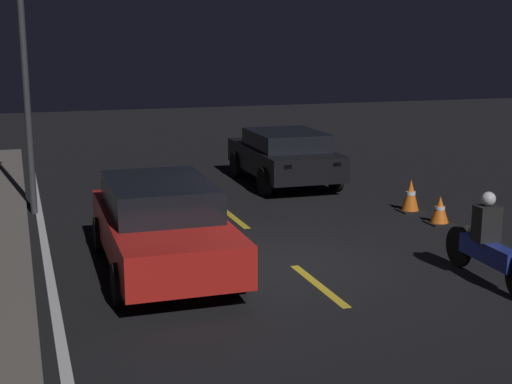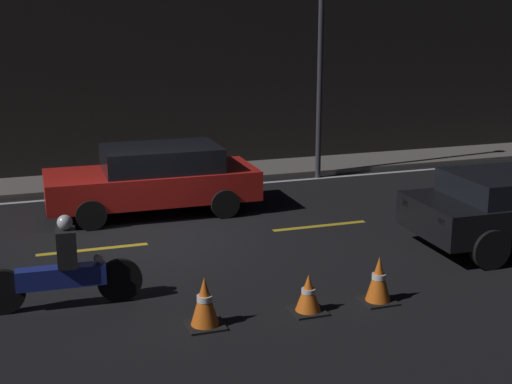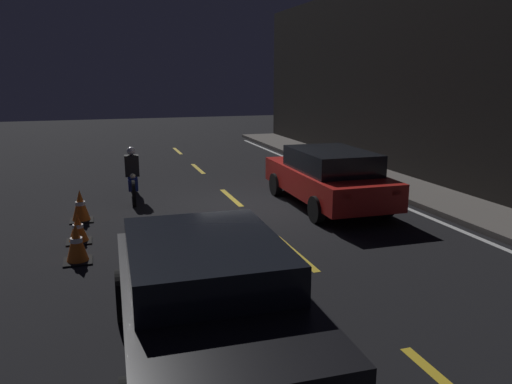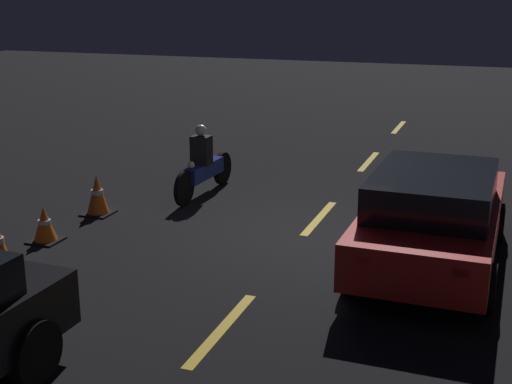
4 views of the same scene
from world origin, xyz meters
name	(u,v)px [view 1 (image 1 of 4)]	position (x,y,z in m)	size (l,w,h in m)	color
ground_plane	(294,266)	(0.00, 0.00, 0.00)	(56.00, 56.00, 0.00)	black
lane_dash_c	(319,285)	(-1.00, 0.00, 0.00)	(2.00, 0.14, 0.01)	gold
lane_dash_d	(233,217)	(3.50, 0.00, 0.00)	(2.00, 0.14, 0.01)	gold
lane_dash_e	(184,178)	(8.00, 0.00, 0.00)	(2.00, 0.14, 0.01)	gold
lane_solid_kerb	(52,291)	(0.00, 3.85, 0.00)	(25.20, 0.14, 0.01)	silver
taxi_red	(162,223)	(0.56, 2.08, 0.76)	(4.45, 1.98, 1.43)	red
van_black	(284,155)	(6.45, -2.28, 0.76)	(4.14, 2.11, 1.39)	black
motorcycle	(489,247)	(-1.70, -2.51, 0.57)	(2.33, 0.37, 1.40)	black
traffic_cone_near	(486,225)	(0.11, -3.79, 0.35)	(0.51, 0.51, 0.72)	black
traffic_cone_mid	(440,210)	(1.63, -3.81, 0.28)	(0.48, 0.48, 0.57)	black
traffic_cone_far	(411,196)	(2.77, -3.80, 0.35)	(0.49, 0.49, 0.71)	black
street_lamp	(24,60)	(5.18, 3.95, 3.24)	(0.28, 0.28, 5.76)	#333338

